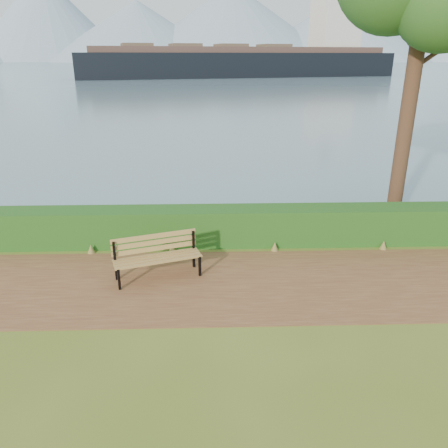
{
  "coord_description": "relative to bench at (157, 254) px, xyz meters",
  "views": [
    {
      "loc": [
        -0.07,
        -8.39,
        4.81
      ],
      "look_at": [
        0.24,
        1.2,
        1.1
      ],
      "focal_mm": 35.0,
      "sensor_mm": 36.0,
      "label": 1
    }
  ],
  "objects": [
    {
      "name": "ground",
      "position": [
        1.33,
        -0.73,
        -0.57
      ],
      "size": [
        140.0,
        140.0,
        0.0
      ],
      "primitive_type": "plane",
      "color": "#51621C",
      "rests_on": "ground"
    },
    {
      "name": "path",
      "position": [
        1.33,
        -0.43,
        -0.57
      ],
      "size": [
        40.0,
        3.4,
        0.01
      ],
      "primitive_type": "cube",
      "color": "brown",
      "rests_on": "ground"
    },
    {
      "name": "hedge",
      "position": [
        1.33,
        1.87,
        -0.07
      ],
      "size": [
        32.0,
        0.85,
        1.0
      ],
      "primitive_type": "cube",
      "color": "#154313",
      "rests_on": "ground"
    },
    {
      "name": "water",
      "position": [
        1.33,
        259.27,
        -0.57
      ],
      "size": [
        700.0,
        510.0,
        0.0
      ],
      "primitive_type": "cube",
      "color": "slate",
      "rests_on": "ground"
    },
    {
      "name": "mountains",
      "position": [
        -7.84,
        405.32,
        27.12
      ],
      "size": [
        585.0,
        190.0,
        70.0
      ],
      "color": "#7D94A6",
      "rests_on": "ground"
    },
    {
      "name": "bench",
      "position": [
        0.0,
        0.0,
        0.0
      ],
      "size": [
        2.05,
        1.18,
        0.99
      ],
      "rotation": [
        0.0,
        0.0,
        0.33
      ],
      "color": "black",
      "rests_on": "ground"
    },
    {
      "name": "cargo_ship",
      "position": [
        11.37,
        101.11,
        2.84
      ],
      "size": [
        75.89,
        30.49,
        22.87
      ],
      "rotation": [
        0.0,
        0.0,
        0.26
      ],
      "color": "black",
      "rests_on": "ground"
    }
  ]
}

